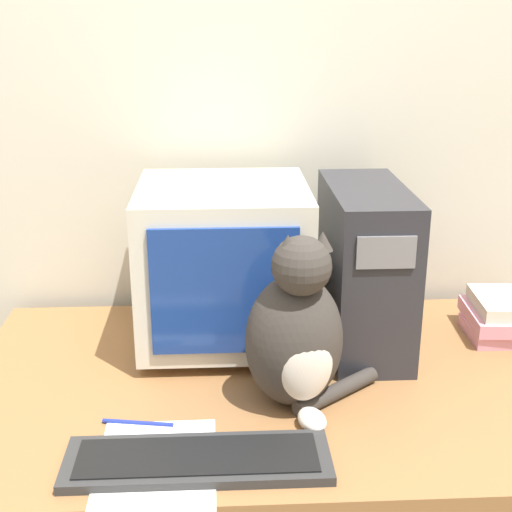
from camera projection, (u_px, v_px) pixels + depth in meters
wall_back at (266, 121)px, 1.85m from camera, size 7.00×0.05×2.50m
crt_monitor at (224, 263)px, 1.67m from camera, size 0.39×0.39×0.38m
computer_tower at (364, 267)px, 1.67m from camera, size 0.17×0.40×0.38m
keyboard at (198, 460)px, 1.26m from camera, size 0.47×0.15×0.02m
cat at (297, 334)px, 1.41m from camera, size 0.31×0.26×0.37m
book_stack at (498, 317)px, 1.75m from camera, size 0.15×0.20×0.10m
pen at (138, 423)px, 1.38m from camera, size 0.14×0.03×0.01m
paper_sheet at (156, 468)px, 1.25m from camera, size 0.21×0.30×0.00m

